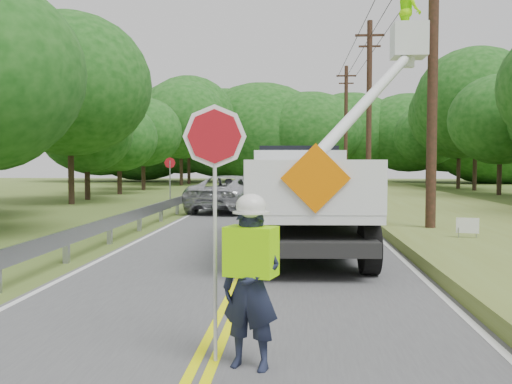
{
  "coord_description": "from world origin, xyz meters",
  "views": [
    {
      "loc": [
        1.02,
        -8.45,
        2.26
      ],
      "look_at": [
        0.0,
        6.0,
        1.5
      ],
      "focal_mm": 40.55,
      "sensor_mm": 36.0,
      "label": 1
    }
  ],
  "objects": [
    {
      "name": "tall_grass_verge",
      "position": [
        7.1,
        14.0,
        0.15
      ],
      "size": [
        7.0,
        96.0,
        0.3
      ],
      "primitive_type": "cube",
      "color": "olive",
      "rests_on": "ground"
    },
    {
      "name": "stop_sign_permanent",
      "position": [
        -4.98,
        18.59,
        1.63
      ],
      "size": [
        0.52,
        0.13,
        2.47
      ],
      "color": "#979A9E",
      "rests_on": "ground"
    },
    {
      "name": "yard_sign",
      "position": [
        5.42,
        6.7,
        0.59
      ],
      "size": [
        0.56,
        0.14,
        0.82
      ],
      "color": "white",
      "rests_on": "ground"
    },
    {
      "name": "treeline_left",
      "position": [
        -10.41,
        30.19,
        5.77
      ],
      "size": [
        10.07,
        56.54,
        10.97
      ],
      "color": "#332319",
      "rests_on": "ground"
    },
    {
      "name": "bucket_truck",
      "position": [
        1.36,
        7.14,
        1.68
      ],
      "size": [
        5.05,
        7.9,
        7.47
      ],
      "color": "black",
      "rests_on": "road"
    },
    {
      "name": "suv_silver",
      "position": [
        -1.85,
        17.55,
        0.84
      ],
      "size": [
        4.03,
        6.34,
        1.63
      ],
      "primitive_type": "imported",
      "rotation": [
        0.0,
        0.0,
        2.9
      ],
      "color": "#B8B9C0",
      "rests_on": "road"
    },
    {
      "name": "flagger",
      "position": [
        0.52,
        -2.29,
        1.04
      ],
      "size": [
        1.13,
        0.59,
        2.87
      ],
      "color": "#191E33",
      "rests_on": "road"
    },
    {
      "name": "ground",
      "position": [
        0.0,
        0.0,
        0.0
      ],
      "size": [
        140.0,
        140.0,
        0.0
      ],
      "primitive_type": "plane",
      "color": "#45591F",
      "rests_on": "ground"
    },
    {
      "name": "guardrail",
      "position": [
        -4.02,
        14.91,
        0.55
      ],
      "size": [
        0.18,
        48.0,
        0.77
      ],
      "color": "#979A9E",
      "rests_on": "ground"
    },
    {
      "name": "utility_poles",
      "position": [
        5.0,
        17.02,
        5.27
      ],
      "size": [
        1.6,
        43.3,
        10.0
      ],
      "color": "black",
      "rests_on": "ground"
    },
    {
      "name": "treeline_horizon",
      "position": [
        0.01,
        56.16,
        5.5
      ],
      "size": [
        57.23,
        15.06,
        11.54
      ],
      "color": "#10400E",
      "rests_on": "ground"
    },
    {
      "name": "suv_darkgrey",
      "position": [
        -1.5,
        27.74,
        0.84
      ],
      "size": [
        4.43,
        6.09,
        1.64
      ],
      "primitive_type": "imported",
      "rotation": [
        0.0,
        0.0,
        3.57
      ],
      "color": "#333339",
      "rests_on": "road"
    },
    {
      "name": "road",
      "position": [
        0.0,
        14.0,
        0.01
      ],
      "size": [
        7.2,
        96.0,
        0.03
      ],
      "color": "#4A4A4C",
      "rests_on": "ground"
    }
  ]
}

